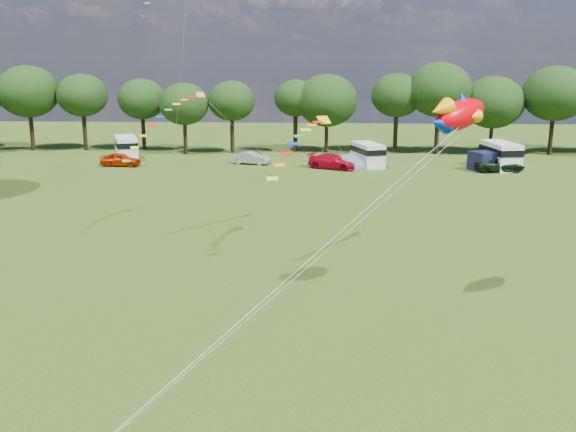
# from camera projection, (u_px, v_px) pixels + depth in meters

# --- Properties ---
(ground_plane) EXTENTS (180.00, 180.00, 0.00)m
(ground_plane) POSITION_uv_depth(u_px,v_px,m) (274.00, 393.00, 20.95)
(ground_plane) COLOR #1A310B
(ground_plane) RESTS_ON ground
(tree_line) EXTENTS (102.98, 10.98, 10.27)m
(tree_line) POSITION_uv_depth(u_px,v_px,m) (359.00, 97.00, 72.44)
(tree_line) COLOR black
(tree_line) RESTS_ON ground
(car_a) EXTENTS (4.17, 1.84, 1.36)m
(car_a) POSITION_uv_depth(u_px,v_px,m) (120.00, 160.00, 64.81)
(car_a) COLOR #B01E01
(car_a) RESTS_ON ground
(car_b) EXTENTS (3.83, 2.12, 1.28)m
(car_b) POSITION_uv_depth(u_px,v_px,m) (251.00, 158.00, 66.09)
(car_b) COLOR gray
(car_b) RESTS_ON ground
(car_c) EXTENTS (5.25, 3.87, 1.45)m
(car_c) POSITION_uv_depth(u_px,v_px,m) (333.00, 162.00, 63.25)
(car_c) COLOR #B1071E
(car_c) RESTS_ON ground
(car_d) EXTENTS (5.03, 2.64, 1.32)m
(car_d) POSITION_uv_depth(u_px,v_px,m) (499.00, 165.00, 61.68)
(car_d) COLOR black
(car_d) RESTS_ON ground
(campervan_b) EXTENTS (3.81, 5.41, 2.44)m
(campervan_b) POSITION_uv_depth(u_px,v_px,m) (126.00, 147.00, 69.24)
(campervan_b) COLOR silver
(campervan_b) RESTS_ON ground
(campervan_c) EXTENTS (3.43, 5.14, 2.32)m
(campervan_c) POSITION_uv_depth(u_px,v_px,m) (367.00, 154.00, 64.88)
(campervan_c) COLOR silver
(campervan_c) RESTS_ON ground
(campervan_d) EXTENTS (3.15, 5.67, 2.63)m
(campervan_d) POSITION_uv_depth(u_px,v_px,m) (500.00, 155.00, 63.16)
(campervan_d) COLOR white
(campervan_d) RESTS_ON ground
(tent_orange) EXTENTS (2.80, 3.06, 2.19)m
(tent_orange) POSITION_uv_depth(u_px,v_px,m) (330.00, 167.00, 64.60)
(tent_orange) COLOR #D34D05
(tent_orange) RESTS_ON ground
(tent_greyblue) EXTENTS (3.76, 4.12, 2.80)m
(tent_greyblue) POSITION_uv_depth(u_px,v_px,m) (350.00, 168.00, 63.96)
(tent_greyblue) COLOR #485965
(tent_greyblue) RESTS_ON ground
(awning_navy) EXTENTS (3.69, 3.41, 1.85)m
(awning_navy) POSITION_uv_depth(u_px,v_px,m) (487.00, 161.00, 62.32)
(awning_navy) COLOR black
(awning_navy) RESTS_ON ground
(fish_kite) EXTENTS (3.13, 2.95, 1.83)m
(fish_kite) POSITION_uv_depth(u_px,v_px,m) (457.00, 115.00, 25.94)
(fish_kite) COLOR #D40006
(fish_kite) RESTS_ON ground
(streamer_kite_b) EXTENTS (4.21, 4.53, 3.76)m
(streamer_kite_b) POSITION_uv_depth(u_px,v_px,m) (171.00, 115.00, 38.32)
(streamer_kite_b) COLOR orange
(streamer_kite_b) RESTS_ON ground
(streamer_kite_c) EXTENTS (3.26, 4.96, 2.83)m
(streamer_kite_c) POSITION_uv_depth(u_px,v_px,m) (304.00, 137.00, 34.05)
(streamer_kite_c) COLOR yellow
(streamer_kite_c) RESTS_ON ground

